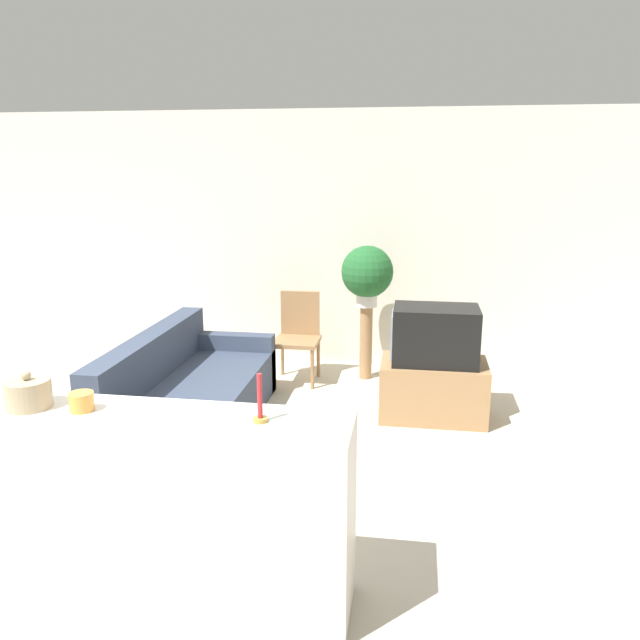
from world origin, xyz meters
The scene contains 12 objects.
ground_plane centered at (0.00, 0.00, 0.00)m, with size 14.00×14.00×0.00m, color beige.
wall_back centered at (0.00, 3.43, 1.35)m, with size 9.00×0.06×2.70m.
couch centered at (-0.36, 1.43, 0.27)m, with size 0.92×2.05×0.79m.
tv_stand centered at (1.65, 2.00, 0.25)m, with size 0.90×0.57×0.50m.
television centered at (1.64, 2.00, 0.74)m, with size 0.73×0.47×0.48m.
wooden_chair centered at (0.31, 2.79, 0.49)m, with size 0.44×0.44×0.90m.
plant_stand centered at (0.98, 2.92, 0.38)m, with size 0.13×0.13×0.76m.
potted_plant centered at (0.98, 2.92, 1.10)m, with size 0.52×0.52×0.61m.
foreground_counter centered at (0.00, -0.59, 0.49)m, with size 2.41×0.44×0.98m.
decorative_bowl centered at (-0.38, -0.59, 1.06)m, with size 0.22×0.22×0.19m.
candle_jar centered at (-0.10, -0.59, 1.03)m, with size 0.12×0.12×0.09m.
candlestick centered at (0.78, -0.59, 1.06)m, with size 0.07×0.07×0.23m.
Camera 1 is at (1.46, -3.19, 2.13)m, focal length 35.00 mm.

